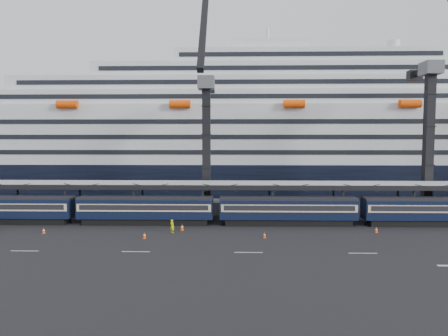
% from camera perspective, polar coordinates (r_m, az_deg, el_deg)
% --- Properties ---
extents(ground, '(260.00, 260.00, 0.00)m').
position_cam_1_polar(ground, '(49.53, 20.01, -10.11)').
color(ground, black).
rests_on(ground, ground).
extents(train, '(133.05, 3.00, 4.05)m').
position_cam_1_polar(train, '(57.38, 12.43, -5.79)').
color(train, black).
rests_on(train, ground).
extents(canopy, '(130.00, 6.25, 5.53)m').
position_cam_1_polar(canopy, '(61.85, 15.99, -2.30)').
color(canopy, '#999CA1').
rests_on(canopy, ground).
extents(cruise_ship, '(214.09, 28.84, 34.00)m').
position_cam_1_polar(cruise_ship, '(92.62, 10.44, 4.23)').
color(cruise_ship, black).
rests_on(cruise_ship, ground).
extents(crane_dark_near, '(4.50, 17.75, 35.08)m').
position_cam_1_polar(crane_dark_near, '(64.24, -2.55, 4.05)').
color(crane_dark_near, '#4F5157').
rests_on(crane_dark_near, ground).
extents(crane_dark_mid, '(4.50, 18.24, 39.64)m').
position_cam_1_polar(crane_dark_mid, '(70.11, 27.36, 4.77)').
color(crane_dark_mid, '#4F5157').
rests_on(crane_dark_mid, ground).
extents(worker, '(0.75, 0.69, 1.72)m').
position_cam_1_polar(worker, '(52.02, -7.43, -8.25)').
color(worker, '#F8F50D').
rests_on(worker, ground).
extents(traffic_cone_a, '(0.39, 0.39, 0.78)m').
position_cam_1_polar(traffic_cone_a, '(56.30, -24.36, -8.13)').
color(traffic_cone_a, '#FF4B08').
rests_on(traffic_cone_a, ground).
extents(traffic_cone_b, '(0.39, 0.39, 0.78)m').
position_cam_1_polar(traffic_cone_b, '(49.77, -11.30, -9.42)').
color(traffic_cone_b, '#FF4B08').
rests_on(traffic_cone_b, ground).
extents(traffic_cone_c, '(0.44, 0.44, 0.87)m').
position_cam_1_polar(traffic_cone_c, '(53.39, -6.01, -8.39)').
color(traffic_cone_c, '#FF4B08').
rests_on(traffic_cone_c, ground).
extents(traffic_cone_d, '(0.36, 0.36, 0.72)m').
position_cam_1_polar(traffic_cone_d, '(49.40, 5.81, -9.50)').
color(traffic_cone_d, '#FF4B08').
rests_on(traffic_cone_d, ground).
extents(traffic_cone_e, '(0.39, 0.39, 0.77)m').
position_cam_1_polar(traffic_cone_e, '(55.40, 20.93, -8.23)').
color(traffic_cone_e, '#FF4B08').
rests_on(traffic_cone_e, ground).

